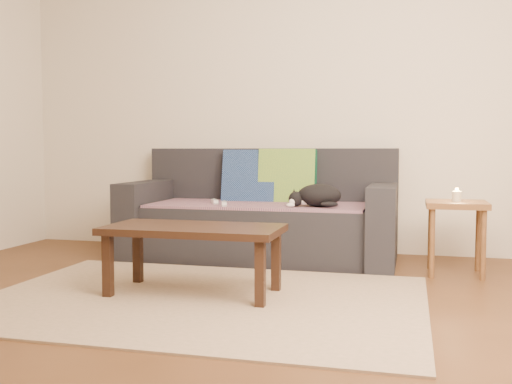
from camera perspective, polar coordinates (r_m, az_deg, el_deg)
ground at (r=3.35m, az=-6.10°, el=-10.85°), size 4.50×4.50×0.00m
back_wall at (r=5.17m, az=1.71°, el=8.94°), size 4.50×0.04×2.60m
sofa at (r=4.77m, az=0.54°, el=-2.57°), size 2.10×0.94×0.87m
throw_blanket at (r=4.67m, az=0.27°, el=-1.22°), size 1.66×0.74×0.02m
cushion_navy at (r=4.94m, az=-0.61°, el=1.39°), size 0.45×0.19×0.46m
cushion_green at (r=4.87m, az=3.01°, el=1.35°), size 0.46×0.17×0.47m
cat at (r=4.42m, az=5.85°, el=-0.36°), size 0.43×0.33×0.17m
wii_remote_a at (r=4.68m, az=-3.96°, el=-0.91°), size 0.10×0.15×0.03m
wii_remote_b at (r=4.49m, az=-3.03°, el=-1.12°), size 0.08×0.15×0.03m
side_table at (r=4.33m, az=18.54°, el=-2.02°), size 0.40×0.40×0.51m
candle at (r=4.32m, az=18.58°, el=-0.36°), size 0.06×0.06×0.09m
rug at (r=3.48m, az=-5.22°, el=-10.15°), size 2.50×1.80×0.01m
coffee_table at (r=3.54m, az=-5.96°, el=-4.07°), size 1.03×0.52×0.41m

